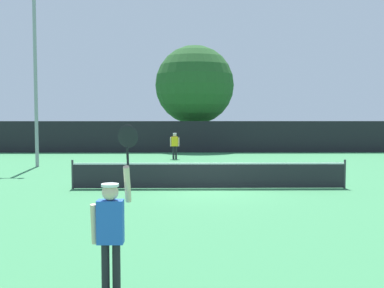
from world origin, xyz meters
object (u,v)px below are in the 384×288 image
(player_receiving, at_px, (175,143))
(parked_car_near, at_px, (105,137))
(player_serving, at_px, (111,223))
(parked_car_far, at_px, (281,138))
(parked_car_mid, at_px, (226,138))
(large_tree, at_px, (195,85))
(light_pole, at_px, (35,63))
(tennis_ball, at_px, (152,175))

(player_receiving, distance_m, parked_car_near, 12.62)
(player_serving, bearing_deg, parked_car_far, 74.30)
(parked_car_mid, bearing_deg, player_serving, -99.80)
(player_serving, height_order, large_tree, large_tree)
(player_serving, distance_m, light_pole, 19.55)
(parked_car_far, bearing_deg, parked_car_mid, 177.21)
(parked_car_far, bearing_deg, player_serving, -111.42)
(large_tree, relative_size, parked_car_far, 1.84)
(tennis_ball, xyz_separation_m, parked_car_mid, (4.88, 17.84, 0.74))
(light_pole, xyz_separation_m, parked_car_mid, (11.13, 14.04, -4.60))
(light_pole, bearing_deg, tennis_ball, -31.27)
(parked_car_mid, bearing_deg, parked_car_far, 1.07)
(light_pole, height_order, large_tree, light_pole)
(tennis_ball, xyz_separation_m, large_tree, (2.23, 15.96, 4.95))
(tennis_ball, bearing_deg, player_receiving, 83.80)
(light_pole, relative_size, parked_car_mid, 2.25)
(light_pole, xyz_separation_m, parked_car_far, (15.71, 14.28, -4.60))
(parked_car_far, bearing_deg, tennis_ball, -123.36)
(player_serving, height_order, player_receiving, player_serving)
(tennis_ball, bearing_deg, parked_car_mid, 74.70)
(large_tree, height_order, parked_car_near, large_tree)
(player_receiving, distance_m, parked_car_mid, 10.76)
(player_serving, distance_m, tennis_ball, 14.14)
(player_receiving, distance_m, tennis_ball, 7.96)
(player_serving, height_order, parked_car_mid, player_serving)
(parked_car_near, bearing_deg, light_pole, -98.18)
(tennis_ball, relative_size, large_tree, 0.01)
(tennis_ball, bearing_deg, player_serving, -88.28)
(tennis_ball, bearing_deg, light_pole, 148.73)
(parked_car_near, height_order, parked_car_far, same)
(player_serving, relative_size, parked_car_mid, 0.61)
(parked_car_far, bearing_deg, player_receiving, -135.86)
(player_serving, bearing_deg, parked_car_near, 99.85)
(parked_car_far, bearing_deg, large_tree, -169.45)
(tennis_ball, distance_m, light_pole, 9.06)
(large_tree, bearing_deg, player_serving, -93.43)
(parked_car_mid, height_order, parked_car_far, same)
(tennis_ball, relative_size, light_pole, 0.01)
(player_receiving, distance_m, light_pole, 9.30)
(player_receiving, relative_size, tennis_ball, 23.35)
(parked_car_near, bearing_deg, player_receiving, -65.39)
(player_serving, xyz_separation_m, parked_car_mid, (4.45, 31.92, -0.38))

